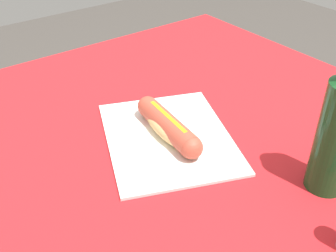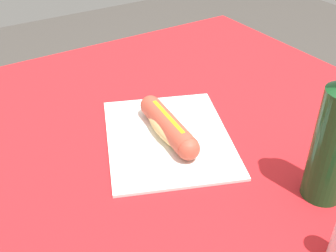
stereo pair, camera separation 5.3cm
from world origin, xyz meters
name	(u,v)px [view 1 (the left image)]	position (x,y,z in m)	size (l,w,h in m)	color
dining_table	(205,190)	(0.00, 0.00, 0.63)	(1.17, 1.02, 0.74)	brown
paper_wrapper	(168,137)	(0.07, 0.05, 0.75)	(0.31, 0.24, 0.01)	white
hot_dog	(168,126)	(0.07, 0.05, 0.77)	(0.21, 0.07, 0.05)	#E5BC75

